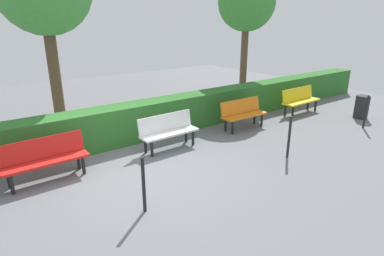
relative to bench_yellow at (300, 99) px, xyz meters
The scene contains 11 objects.
ground_plane 6.73m from the bench_yellow, ahead, with size 23.76×23.76×0.00m, color slate.
bench_yellow is the anchor object (origin of this frame).
bench_orange 2.74m from the bench_yellow, ahead, with size 1.49×0.49×0.86m.
bench_white 5.35m from the bench_yellow, ahead, with size 1.53×0.48×0.86m.
bench_red 8.24m from the bench_yellow, ahead, with size 1.66×0.50×0.86m.
hedge_row 5.54m from the bench_yellow, 10.75° to the right, with size 19.76×0.70×0.99m, color #2D6B28.
tree_near 4.04m from the bench_yellow, 84.56° to the right, with size 2.11×2.11×4.73m.
railing_post_near 2.17m from the bench_yellow, 94.72° to the left, with size 0.06×0.06×1.00m, color black.
railing_post_mid 4.01m from the bench_yellow, 32.57° to the left, with size 0.06×0.06×1.00m, color black.
railing_post_far 7.51m from the bench_yellow, 16.73° to the left, with size 0.06×0.06×1.00m, color black.
trash_bin 1.94m from the bench_yellow, 125.09° to the left, with size 0.43×0.43×0.75m, color #262628.
Camera 1 is at (2.68, 5.73, 3.13)m, focal length 30.13 mm.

